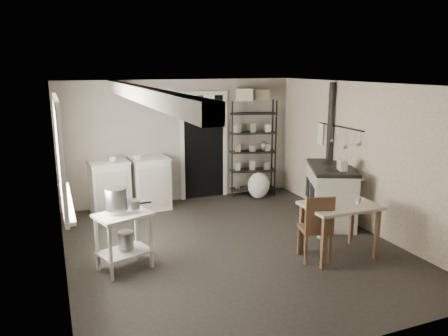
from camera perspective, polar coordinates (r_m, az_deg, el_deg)
name	(u,v)px	position (r m, az deg, el deg)	size (l,w,h in m)	color
floor	(232,247)	(6.38, 1.02, -10.24)	(5.00, 5.00, 0.00)	black
ceiling	(232,84)	(5.86, 1.11, 10.86)	(5.00, 5.00, 0.00)	beige
wall_back	(181,141)	(8.34, -5.64, 3.53)	(4.50, 0.02, 2.30)	#9E9587
wall_front	(345,231)	(3.94, 15.48, -7.92)	(4.50, 0.02, 2.30)	#9E9587
wall_left	(59,185)	(5.57, -20.80, -2.11)	(0.02, 5.00, 2.30)	#9E9587
wall_right	(364,157)	(7.18, 17.85, 1.40)	(0.02, 5.00, 2.30)	#9E9587
window	(58,153)	(5.69, -20.84, 1.82)	(0.12, 1.76, 1.28)	beige
doorway	(204,147)	(8.47, -2.64, 2.70)	(0.96, 0.10, 2.08)	beige
ceiling_beam	(142,94)	(5.51, -10.62, 9.46)	(0.18, 5.00, 0.18)	beige
wallpaper_panel	(364,157)	(7.18, 17.79, 1.40)	(0.01, 5.00, 2.30)	beige
utensil_rail	(339,127)	(7.54, 14.82, 5.22)	(0.06, 1.20, 0.44)	#A5A5A8
prep_table	(124,240)	(5.72, -12.92, -9.10)	(0.65, 0.47, 0.75)	beige
stockpot	(116,199)	(5.54, -13.93, -3.97)	(0.26, 0.26, 0.28)	#A5A5A8
saucepan	(132,204)	(5.59, -11.87, -4.66)	(0.19, 0.19, 0.11)	#A5A5A8
bucket	(126,240)	(5.75, -12.69, -9.15)	(0.20, 0.20, 0.22)	#A5A5A8
base_cabinets	(130,186)	(7.95, -12.16, -2.27)	(1.44, 0.62, 0.94)	beige
mixing_bowl	(137,159)	(7.81, -11.30, 1.20)	(0.25, 0.25, 0.06)	silver
counter_cup	(113,161)	(7.65, -14.35, 0.92)	(0.12, 0.12, 0.09)	silver
shelf_rack	(253,148)	(8.69, 3.75, 2.62)	(0.90, 0.35, 1.90)	black
shelf_jar	(237,128)	(8.53, 1.68, 5.28)	(0.08, 0.09, 0.19)	silver
storage_box_a	(244,94)	(8.42, 2.67, 9.57)	(0.32, 0.28, 0.22)	beige
storage_box_b	(259,95)	(8.66, 4.65, 9.51)	(0.30, 0.28, 0.19)	beige
stove	(330,196)	(7.43, 13.72, -3.60)	(0.67, 1.20, 0.95)	beige
stovepipe	(331,123)	(7.72, 13.77, 5.75)	(0.11, 0.11, 1.41)	black
side_ledge	(343,202)	(7.23, 15.23, -4.25)	(0.55, 0.30, 0.85)	beige
oats_box	(342,167)	(7.04, 15.18, 0.18)	(0.11, 0.19, 0.28)	beige
work_table	(339,229)	(6.16, 14.75, -7.75)	(0.97, 0.68, 0.74)	beige
table_cup	(358,199)	(6.12, 17.11, -3.85)	(0.10, 0.10, 0.09)	silver
chair	(315,225)	(5.95, 11.81, -7.26)	(0.38, 0.40, 0.92)	#533723
flour_sack	(259,186)	(8.57, 4.54, -2.41)	(0.43, 0.37, 0.52)	white
floor_crock	(321,233)	(6.83, 12.58, -8.29)	(0.13, 0.13, 0.16)	silver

